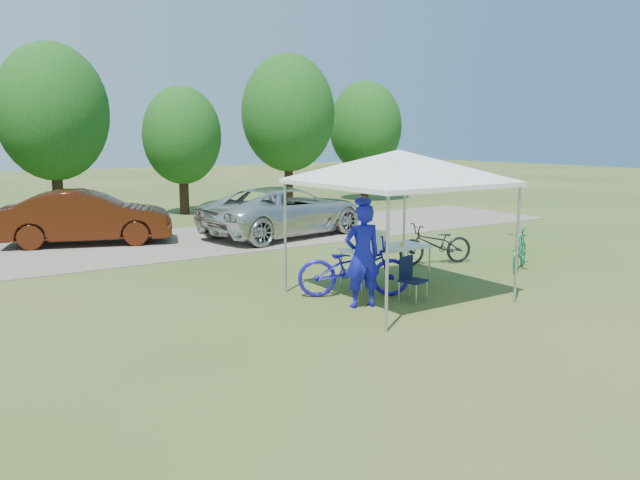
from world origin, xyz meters
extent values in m
plane|color=#2D5119|center=(0.00, 0.00, 0.00)|extent=(100.00, 100.00, 0.00)
cube|color=gray|center=(0.00, 8.00, 0.01)|extent=(24.00, 5.00, 0.02)
cylinder|color=#A5A5AA|center=(-1.50, -1.50, 1.05)|extent=(0.05, 0.05, 2.10)
cylinder|color=#A5A5AA|center=(1.50, -1.50, 1.05)|extent=(0.05, 0.05, 2.10)
cylinder|color=#A5A5AA|center=(-1.50, 1.50, 1.05)|extent=(0.05, 0.05, 2.10)
cylinder|color=#A5A5AA|center=(1.50, 1.50, 1.05)|extent=(0.05, 0.05, 2.10)
cube|color=white|center=(0.00, 0.00, 2.14)|extent=(3.15, 3.15, 0.08)
pyramid|color=white|center=(0.00, 0.00, 2.73)|extent=(4.53, 4.53, 0.55)
cylinder|color=#382314|center=(-3.00, 14.30, 1.01)|extent=(0.36, 0.36, 2.03)
ellipsoid|color=#144711|center=(-3.00, 14.30, 3.77)|extent=(3.71, 3.71, 4.64)
cylinder|color=#382314|center=(1.50, 14.10, 0.80)|extent=(0.36, 0.36, 1.61)
ellipsoid|color=#144711|center=(1.50, 14.10, 2.99)|extent=(2.94, 2.94, 3.68)
cylinder|color=#382314|center=(6.00, 13.80, 1.05)|extent=(0.36, 0.36, 2.10)
ellipsoid|color=#144711|center=(6.00, 13.80, 3.90)|extent=(3.84, 3.84, 4.80)
cylinder|color=#382314|center=(10.50, 14.40, 0.91)|extent=(0.36, 0.36, 1.82)
ellipsoid|color=#144711|center=(10.50, 14.40, 3.38)|extent=(3.33, 3.33, 4.16)
cube|color=white|center=(0.51, 0.90, 0.74)|extent=(1.86, 0.77, 0.04)
cylinder|color=#A5A5AA|center=(-0.37, 0.57, 0.36)|extent=(0.04, 0.04, 0.72)
cylinder|color=#A5A5AA|center=(1.39, 0.57, 0.36)|extent=(0.04, 0.04, 0.72)
cylinder|color=#A5A5AA|center=(-0.37, 1.23, 0.36)|extent=(0.04, 0.04, 0.72)
cylinder|color=#A5A5AA|center=(1.39, 1.23, 0.36)|extent=(0.04, 0.04, 0.72)
cube|color=black|center=(0.07, -0.38, 0.38)|extent=(0.50, 0.50, 0.04)
cube|color=black|center=(0.07, -0.18, 0.60)|extent=(0.40, 0.14, 0.41)
cylinder|color=#A5A5AA|center=(-0.11, -0.56, 0.18)|extent=(0.02, 0.02, 0.36)
cylinder|color=#A5A5AA|center=(0.25, -0.56, 0.18)|extent=(0.02, 0.02, 0.36)
cylinder|color=#A5A5AA|center=(-0.11, -0.20, 0.18)|extent=(0.02, 0.02, 0.36)
cylinder|color=#A5A5AA|center=(0.25, -0.20, 0.18)|extent=(0.02, 0.02, 0.36)
cube|color=white|center=(0.14, 0.90, 0.92)|extent=(0.46, 0.31, 0.31)
cube|color=white|center=(0.14, 0.90, 1.09)|extent=(0.49, 0.33, 0.04)
cylinder|color=gold|center=(0.89, 0.85, 0.79)|extent=(0.08, 0.08, 0.06)
imported|color=#1616B6|center=(-0.93, -0.16, 0.91)|extent=(0.75, 0.58, 1.83)
imported|color=#1F15BC|center=(-0.60, 0.51, 0.55)|extent=(2.19, 1.68, 1.10)
imported|color=#1B7D45|center=(3.96, 0.36, 0.45)|extent=(1.50, 1.08, 0.89)
imported|color=black|center=(2.77, 1.81, 0.48)|extent=(1.94, 1.16, 0.96)
imported|color=silver|center=(1.99, 7.37, 0.75)|extent=(5.63, 3.36, 1.47)
imported|color=#471B0B|center=(-3.29, 9.13, 0.76)|extent=(4.77, 2.97, 1.48)
camera|label=1|loc=(-7.48, -8.57, 2.98)|focal=35.00mm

